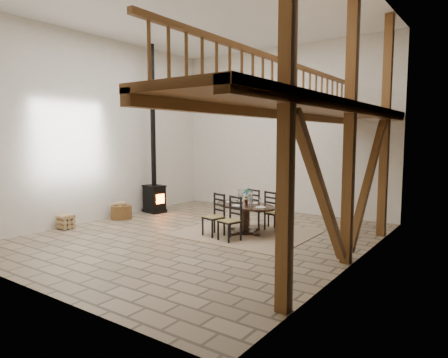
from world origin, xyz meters
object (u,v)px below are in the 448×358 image
Objects in this scene: dining_table at (245,217)px; log_basket at (121,211)px; log_stack at (66,222)px; wood_stove at (154,175)px.

dining_table is 3.82m from log_basket.
log_stack is (-3.94, -2.18, -0.23)m from dining_table.
dining_table is 4.51m from log_stack.
log_stack is at bearing -136.96° from dining_table.
log_basket is 1.64m from log_stack.
wood_stove is 1.54m from log_basket.
wood_stove is at bearing -176.48° from dining_table.
wood_stove is 14.07× the size of log_stack.
dining_table reaches higher than log_basket.
dining_table is at bearing -1.03° from wood_stove.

